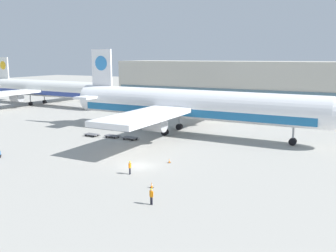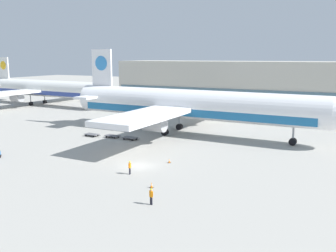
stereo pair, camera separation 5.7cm
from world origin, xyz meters
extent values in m
plane|color=#9E9B93|center=(0.00, 0.00, 0.00)|extent=(400.00, 400.00, 0.00)
cube|color=#BCB7A8|center=(2.18, 68.25, 7.00)|extent=(90.00, 18.00, 14.00)
cube|color=slate|center=(2.18, 59.15, 3.85)|extent=(88.20, 0.20, 4.90)
cylinder|color=white|center=(-1.93, 23.62, 6.10)|extent=(52.15, 7.34, 5.80)
cube|color=#1E669E|center=(-1.93, 23.62, 4.79)|extent=(47.99, 7.10, 1.45)
sphere|color=white|center=(24.06, 22.85, 6.10)|extent=(5.68, 5.68, 5.68)
cone|color=white|center=(-27.92, 24.39, 6.10)|extent=(6.54, 5.70, 5.51)
cube|color=white|center=(-23.76, 24.27, 13.00)|extent=(5.21, 0.59, 8.00)
cylinder|color=#3384CC|center=(-23.76, 24.27, 13.96)|extent=(3.21, 0.64, 3.20)
cube|color=white|center=(-24.80, 24.30, 6.68)|extent=(3.98, 13.10, 0.50)
cube|color=white|center=(-4.53, 23.70, 5.38)|extent=(9.42, 48.22, 0.90)
cylinder|color=#9EA0A5|center=(-4.83, 13.63, 3.58)|extent=(4.28, 2.92, 2.80)
cylinder|color=#9EA0A5|center=(-4.23, 33.78, 3.58)|extent=(4.28, 2.92, 2.80)
cylinder|color=#9EA0A5|center=(17.82, 23.04, 2.65)|extent=(0.36, 0.36, 4.00)
cylinder|color=black|center=(17.82, 23.04, 0.65)|extent=(1.33, 0.94, 1.30)
cylinder|color=#9EA0A5|center=(-6.18, 20.55, 2.65)|extent=(0.36, 0.36, 4.00)
cylinder|color=black|center=(-6.18, 20.55, 0.65)|extent=(1.33, 0.94, 1.30)
cylinder|color=#9EA0A5|center=(-5.99, 26.95, 2.65)|extent=(0.36, 0.36, 4.00)
cylinder|color=black|center=(-5.99, 26.95, 0.65)|extent=(1.33, 0.94, 1.30)
cylinder|color=white|center=(-61.40, 44.95, 5.44)|extent=(46.60, 8.08, 5.17)
cube|color=#2D428E|center=(-61.40, 44.95, 4.28)|extent=(42.89, 7.74, 1.29)
sphere|color=white|center=(-38.27, 43.50, 5.44)|extent=(5.07, 5.07, 5.07)
cube|color=white|center=(-80.84, 46.18, 11.59)|extent=(4.65, 0.68, 7.13)
cylinder|color=yellow|center=(-80.84, 46.18, 12.45)|extent=(2.88, 0.67, 2.85)
cube|color=white|center=(-81.76, 46.24, 5.96)|extent=(3.93, 11.77, 0.45)
cube|color=white|center=(-63.72, 45.10, 4.79)|extent=(9.81, 43.16, 0.80)
cylinder|color=#9EA0A5|center=(-64.28, 36.13, 3.19)|extent=(3.89, 2.73, 2.50)
cylinder|color=#9EA0A5|center=(-63.15, 54.07, 3.19)|extent=(3.89, 2.73, 2.50)
cylinder|color=#9EA0A5|center=(-43.82, 43.85, 2.36)|extent=(0.32, 0.32, 3.57)
cylinder|color=black|center=(-43.82, 43.85, 0.58)|extent=(1.21, 0.87, 1.16)
cylinder|color=#9EA0A5|center=(-65.28, 42.34, 2.36)|extent=(0.32, 0.32, 3.57)
cylinder|color=black|center=(-65.28, 42.34, 0.58)|extent=(1.21, 0.87, 1.16)
cylinder|color=#9EA0A5|center=(-64.93, 48.04, 2.36)|extent=(0.32, 0.32, 3.57)
cylinder|color=black|center=(-64.93, 48.04, 0.58)|extent=(1.21, 0.87, 1.16)
cube|color=#56565B|center=(-18.61, 13.28, 0.42)|extent=(2.92, 1.73, 0.12)
cube|color=#56565B|center=(-16.76, 13.12, 0.42)|extent=(0.90, 0.16, 0.08)
cylinder|color=black|center=(-17.57, 13.83, 0.18)|extent=(0.37, 0.17, 0.36)
cylinder|color=black|center=(-17.68, 12.56, 0.18)|extent=(0.37, 0.17, 0.36)
cylinder|color=black|center=(-19.53, 14.00, 0.18)|extent=(0.37, 0.17, 0.36)
cylinder|color=black|center=(-19.64, 12.73, 0.18)|extent=(0.37, 0.17, 0.36)
cube|color=#56565B|center=(-14.25, 14.02, 0.42)|extent=(2.92, 1.73, 0.12)
cube|color=#56565B|center=(-12.41, 13.86, 0.42)|extent=(0.90, 0.16, 0.08)
cylinder|color=black|center=(-13.22, 14.57, 0.18)|extent=(0.37, 0.17, 0.36)
cylinder|color=black|center=(-13.33, 13.30, 0.18)|extent=(0.37, 0.17, 0.36)
cylinder|color=black|center=(-15.17, 14.73, 0.18)|extent=(0.37, 0.17, 0.36)
cylinder|color=black|center=(-15.28, 13.46, 0.18)|extent=(0.37, 0.17, 0.36)
cube|color=#56565B|center=(-10.25, 14.05, 0.42)|extent=(2.92, 1.73, 0.12)
cube|color=#56565B|center=(-8.41, 13.89, 0.42)|extent=(0.90, 0.16, 0.08)
cylinder|color=black|center=(-9.22, 14.60, 0.18)|extent=(0.37, 0.17, 0.36)
cylinder|color=black|center=(-9.33, 13.33, 0.18)|extent=(0.37, 0.17, 0.36)
cylinder|color=black|center=(-11.17, 14.77, 0.18)|extent=(0.37, 0.17, 0.36)
cylinder|color=black|center=(-11.28, 13.50, 0.18)|extent=(0.37, 0.17, 0.36)
cylinder|color=black|center=(8.41, -11.58, 0.43)|extent=(0.14, 0.14, 0.86)
cylinder|color=black|center=(8.60, -11.64, 0.43)|extent=(0.14, 0.14, 0.86)
cube|color=orange|center=(8.51, -11.61, 1.18)|extent=(0.41, 0.32, 0.64)
cylinder|color=orange|center=(8.28, -11.53, 1.21)|extent=(0.09, 0.09, 0.58)
cylinder|color=orange|center=(8.74, -11.69, 1.21)|extent=(0.09, 0.09, 0.58)
sphere|color=tan|center=(8.51, -11.61, 1.62)|extent=(0.23, 0.23, 0.23)
sphere|color=yellow|center=(8.51, -11.61, 1.68)|extent=(0.22, 0.22, 0.22)
cylinder|color=black|center=(0.92, -3.68, 0.43)|extent=(0.14, 0.14, 0.87)
cylinder|color=black|center=(0.93, -3.88, 0.43)|extent=(0.14, 0.14, 0.87)
cube|color=orange|center=(0.92, -3.78, 1.20)|extent=(0.25, 0.38, 0.65)
cylinder|color=orange|center=(0.90, -3.54, 1.23)|extent=(0.09, 0.09, 0.59)
cylinder|color=orange|center=(0.94, -4.02, 1.23)|extent=(0.09, 0.09, 0.59)
sphere|color=#DBB28E|center=(0.92, -3.78, 1.64)|extent=(0.24, 0.24, 0.24)
sphere|color=yellow|center=(0.92, -3.78, 1.70)|extent=(0.22, 0.22, 0.22)
cube|color=black|center=(3.24, 3.40, 0.02)|extent=(0.40, 0.40, 0.04)
cone|color=orange|center=(3.24, 3.40, 0.32)|extent=(0.32, 0.32, 0.56)
cylinder|color=white|center=(3.24, 3.40, 0.35)|extent=(0.19, 0.19, 0.08)
cube|color=black|center=(6.03, -7.07, 0.02)|extent=(0.40, 0.40, 0.04)
cone|color=orange|center=(6.03, -7.07, 0.34)|extent=(0.32, 0.32, 0.61)
cylinder|color=white|center=(6.03, -7.07, 0.37)|extent=(0.19, 0.19, 0.09)
camera|label=1|loc=(26.69, -44.28, 15.44)|focal=40.00mm
camera|label=2|loc=(26.74, -44.25, 15.44)|focal=40.00mm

